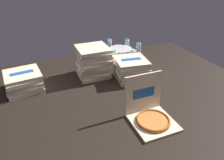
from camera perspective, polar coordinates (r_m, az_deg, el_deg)
name	(u,v)px	position (r m, az deg, el deg)	size (l,w,h in m)	color
ground_plane	(111,98)	(2.10, -0.42, -5.10)	(3.20, 2.40, 0.02)	black
open_pizza_box	(150,113)	(1.81, 10.55, -9.01)	(0.35, 0.40, 0.37)	beige
pizza_stack_center_far	(93,62)	(2.45, -5.18, 5.12)	(0.41, 0.40, 0.35)	beige
pizza_stack_center_near	(24,81)	(2.37, -23.29, -0.29)	(0.40, 0.40, 0.20)	beige
pizza_stack_left_far	(131,69)	(2.41, 5.25, 3.13)	(0.40, 0.40, 0.24)	beige
ice_bucket	(121,54)	(2.89, 2.37, 7.14)	(0.32, 0.32, 0.17)	#B7BABF
water_bottle_0	(115,60)	(2.62, 0.71, 5.47)	(0.07, 0.07, 0.25)	white
water_bottle_1	(138,51)	(2.94, 7.29, 7.94)	(0.07, 0.07, 0.25)	silver
water_bottle_2	(133,59)	(2.68, 5.82, 5.85)	(0.07, 0.07, 0.25)	silver
water_bottle_3	(101,52)	(2.87, -3.06, 7.65)	(0.07, 0.07, 0.25)	silver
water_bottle_4	(106,55)	(2.77, -1.67, 6.84)	(0.07, 0.07, 0.25)	white
water_bottle_5	(127,47)	(3.07, 4.13, 9.04)	(0.07, 0.07, 0.25)	silver
water_bottle_6	(109,47)	(3.07, -0.74, 9.14)	(0.07, 0.07, 0.25)	silver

